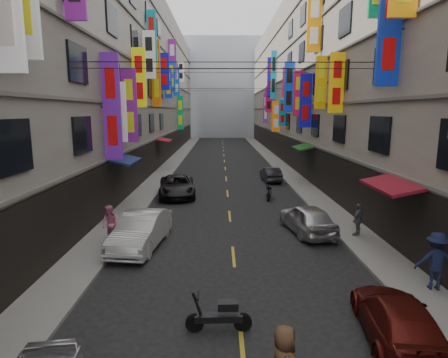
{
  "coord_description": "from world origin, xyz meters",
  "views": [
    {
      "loc": [
        -0.55,
        3.44,
        5.88
      ],
      "look_at": [
        -0.46,
        11.36,
        4.44
      ],
      "focal_mm": 30.0,
      "sensor_mm": 36.0,
      "label": 1
    }
  ],
  "objects_px": {
    "pedestrian_rnear": "(436,261)",
    "car_right_far": "(271,174)",
    "scooter_far_right": "(269,193)",
    "car_left_mid": "(141,230)",
    "car_right_near": "(398,320)",
    "scooter_crossing": "(220,316)",
    "car_right_mid": "(307,219)",
    "pedestrian_rfar": "(358,220)",
    "pedestrian_lfar": "(110,224)",
    "car_left_far": "(177,186)"
  },
  "relations": [
    {
      "from": "pedestrian_rnear",
      "to": "car_right_far",
      "type": "bearing_deg",
      "value": -69.46
    },
    {
      "from": "scooter_far_right",
      "to": "car_left_mid",
      "type": "distance_m",
      "value": 11.34
    },
    {
      "from": "car_right_near",
      "to": "car_left_mid",
      "type": "bearing_deg",
      "value": -32.84
    },
    {
      "from": "pedestrian_rnear",
      "to": "scooter_crossing",
      "type": "bearing_deg",
      "value": 29.86
    },
    {
      "from": "car_right_mid",
      "to": "pedestrian_rfar",
      "type": "xyz_separation_m",
      "value": [
        2.22,
        -0.76,
        0.17
      ]
    },
    {
      "from": "pedestrian_lfar",
      "to": "pedestrian_rfar",
      "type": "height_order",
      "value": "pedestrian_lfar"
    },
    {
      "from": "car_left_mid",
      "to": "pedestrian_rfar",
      "type": "relative_size",
      "value": 3.02
    },
    {
      "from": "scooter_crossing",
      "to": "pedestrian_rfar",
      "type": "relative_size",
      "value": 1.17
    },
    {
      "from": "car_left_far",
      "to": "pedestrian_lfar",
      "type": "bearing_deg",
      "value": -107.65
    },
    {
      "from": "scooter_crossing",
      "to": "car_left_mid",
      "type": "bearing_deg",
      "value": 27.03
    },
    {
      "from": "pedestrian_lfar",
      "to": "scooter_crossing",
      "type": "bearing_deg",
      "value": -25.56
    },
    {
      "from": "scooter_far_right",
      "to": "pedestrian_rnear",
      "type": "relative_size",
      "value": 0.93
    },
    {
      "from": "car_left_mid",
      "to": "pedestrian_rfar",
      "type": "xyz_separation_m",
      "value": [
        9.92,
        1.13,
        0.12
      ]
    },
    {
      "from": "scooter_far_right",
      "to": "car_left_far",
      "type": "xyz_separation_m",
      "value": [
        -6.34,
        0.93,
        0.28
      ]
    },
    {
      "from": "car_right_near",
      "to": "car_right_far",
      "type": "height_order",
      "value": "car_right_near"
    },
    {
      "from": "scooter_crossing",
      "to": "pedestrian_lfar",
      "type": "height_order",
      "value": "pedestrian_lfar"
    },
    {
      "from": "scooter_far_right",
      "to": "pedestrian_lfar",
      "type": "bearing_deg",
      "value": 57.71
    },
    {
      "from": "car_left_far",
      "to": "scooter_far_right",
      "type": "bearing_deg",
      "value": -15.39
    },
    {
      "from": "scooter_far_right",
      "to": "car_right_far",
      "type": "relative_size",
      "value": 0.49
    },
    {
      "from": "scooter_far_right",
      "to": "car_right_near",
      "type": "relative_size",
      "value": 0.43
    },
    {
      "from": "car_right_near",
      "to": "car_left_far",
      "type": "bearing_deg",
      "value": -57.86
    },
    {
      "from": "car_right_mid",
      "to": "car_left_far",
      "type": "bearing_deg",
      "value": -57.96
    },
    {
      "from": "car_right_far",
      "to": "pedestrian_rfar",
      "type": "distance_m",
      "value": 14.63
    },
    {
      "from": "car_left_mid",
      "to": "scooter_crossing",
      "type": "bearing_deg",
      "value": -54.99
    },
    {
      "from": "car_right_near",
      "to": "car_right_far",
      "type": "bearing_deg",
      "value": -81.33
    },
    {
      "from": "car_left_far",
      "to": "pedestrian_lfar",
      "type": "distance_m",
      "value": 9.95
    },
    {
      "from": "car_right_far",
      "to": "car_left_far",
      "type": "bearing_deg",
      "value": 33.2
    },
    {
      "from": "pedestrian_rnear",
      "to": "car_left_mid",
      "type": "bearing_deg",
      "value": -9.27
    },
    {
      "from": "scooter_crossing",
      "to": "car_left_far",
      "type": "relative_size",
      "value": 0.35
    },
    {
      "from": "car_right_mid",
      "to": "pedestrian_rnear",
      "type": "height_order",
      "value": "pedestrian_rnear"
    },
    {
      "from": "car_left_far",
      "to": "pedestrian_rfar",
      "type": "height_order",
      "value": "pedestrian_rfar"
    },
    {
      "from": "car_right_far",
      "to": "pedestrian_rfar",
      "type": "relative_size",
      "value": 2.39
    },
    {
      "from": "scooter_crossing",
      "to": "pedestrian_rfar",
      "type": "height_order",
      "value": "pedestrian_rfar"
    },
    {
      "from": "car_right_far",
      "to": "pedestrian_lfar",
      "type": "bearing_deg",
      "value": 55.12
    },
    {
      "from": "car_right_far",
      "to": "pedestrian_lfar",
      "type": "xyz_separation_m",
      "value": [
        -9.17,
        -15.36,
        0.36
      ]
    },
    {
      "from": "scooter_far_right",
      "to": "car_right_far",
      "type": "xyz_separation_m",
      "value": [
        1.0,
        6.51,
        0.17
      ]
    },
    {
      "from": "scooter_crossing",
      "to": "car_right_far",
      "type": "relative_size",
      "value": 0.49
    },
    {
      "from": "car_right_near",
      "to": "pedestrian_lfar",
      "type": "height_order",
      "value": "pedestrian_lfar"
    },
    {
      "from": "pedestrian_lfar",
      "to": "pedestrian_rfar",
      "type": "bearing_deg",
      "value": 32.91
    },
    {
      "from": "pedestrian_lfar",
      "to": "car_right_mid",
      "type": "bearing_deg",
      "value": 38.68
    },
    {
      "from": "car_left_mid",
      "to": "car_right_mid",
      "type": "height_order",
      "value": "car_left_mid"
    },
    {
      "from": "car_left_far",
      "to": "car_right_mid",
      "type": "bearing_deg",
      "value": -55.24
    },
    {
      "from": "car_left_mid",
      "to": "car_right_mid",
      "type": "xyz_separation_m",
      "value": [
        7.7,
        1.89,
        -0.05
      ]
    },
    {
      "from": "car_right_far",
      "to": "pedestrian_lfar",
      "type": "height_order",
      "value": "pedestrian_lfar"
    },
    {
      "from": "car_left_mid",
      "to": "car_right_near",
      "type": "bearing_deg",
      "value": -34.13
    },
    {
      "from": "car_right_far",
      "to": "pedestrian_lfar",
      "type": "distance_m",
      "value": 17.9
    },
    {
      "from": "car_left_mid",
      "to": "car_right_far",
      "type": "distance_m",
      "value": 17.43
    },
    {
      "from": "scooter_far_right",
      "to": "pedestrian_lfar",
      "type": "distance_m",
      "value": 12.06
    },
    {
      "from": "car_left_mid",
      "to": "pedestrian_rnear",
      "type": "xyz_separation_m",
      "value": [
        10.49,
        -4.24,
        0.31
      ]
    },
    {
      "from": "scooter_crossing",
      "to": "car_right_mid",
      "type": "relative_size",
      "value": 0.43
    }
  ]
}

